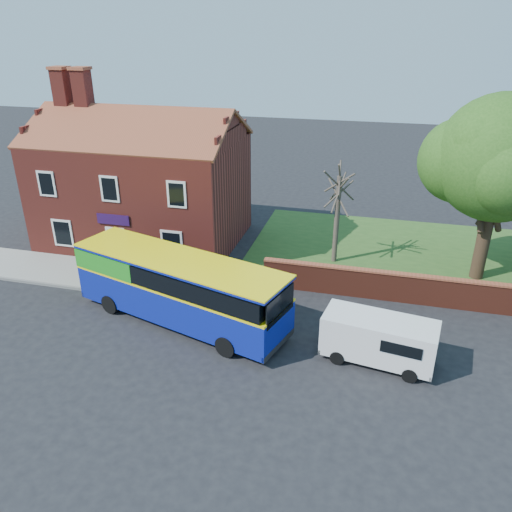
# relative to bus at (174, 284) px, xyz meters

# --- Properties ---
(ground) EXTENTS (120.00, 120.00, 0.00)m
(ground) POSITION_rel_bus_xyz_m (1.34, -2.65, -1.85)
(ground) COLOR black
(ground) RESTS_ON ground
(pavement) EXTENTS (18.00, 3.50, 0.12)m
(pavement) POSITION_rel_bus_xyz_m (-5.66, 3.10, -1.79)
(pavement) COLOR gray
(pavement) RESTS_ON ground
(kerb) EXTENTS (18.00, 0.15, 0.14)m
(kerb) POSITION_rel_bus_xyz_m (-5.66, 1.35, -1.78)
(kerb) COLOR slate
(kerb) RESTS_ON ground
(grass_strip) EXTENTS (26.00, 12.00, 0.04)m
(grass_strip) POSITION_rel_bus_xyz_m (14.34, 10.35, -1.83)
(grass_strip) COLOR #426B28
(grass_strip) RESTS_ON ground
(shop_building) EXTENTS (12.30, 8.13, 10.50)m
(shop_building) POSITION_rel_bus_xyz_m (-5.69, 8.85, 1.56)
(shop_building) COLOR maroon
(shop_building) RESTS_ON ground
(boundary_wall) EXTENTS (22.00, 0.38, 1.60)m
(boundary_wall) POSITION_rel_bus_xyz_m (14.34, 4.35, -1.04)
(boundary_wall) COLOR maroon
(boundary_wall) RESTS_ON ground
(bus) EXTENTS (11.04, 5.70, 3.26)m
(bus) POSITION_rel_bus_xyz_m (0.00, 0.00, 0.00)
(bus) COLOR #0D1D95
(bus) RESTS_ON ground
(van_near) EXTENTS (4.82, 2.53, 2.01)m
(van_near) POSITION_rel_bus_xyz_m (9.50, -1.04, -0.72)
(van_near) COLOR white
(van_near) RESTS_ON ground
(large_tree) EXTENTS (8.21, 6.50, 10.02)m
(large_tree) POSITION_rel_bus_xyz_m (14.71, 8.34, 4.71)
(large_tree) COLOR black
(large_tree) RESTS_ON ground
(bare_tree) EXTENTS (2.15, 2.56, 5.72)m
(bare_tree) POSITION_rel_bus_xyz_m (6.68, 8.30, 1.09)
(bare_tree) COLOR #4C4238
(bare_tree) RESTS_ON ground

